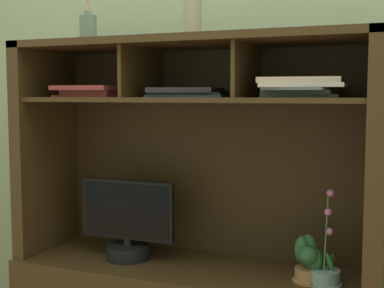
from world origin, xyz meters
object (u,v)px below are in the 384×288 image
object	(u,v)px
magazine_stack_right	(188,92)
media_console	(193,282)
potted_orchid	(326,272)
ceramic_vase	(193,18)
tv_monitor	(128,226)
potted_fern	(309,260)
magazine_stack_centre	(95,91)
magazine_stack_left	(302,87)
diffuser_bottle	(89,29)

from	to	relation	value
magazine_stack_right	media_console	bearing A→B (deg)	-6.57
potted_orchid	ceramic_vase	world-z (taller)	ceramic_vase
tv_monitor	potted_fern	size ratio (longest dim) A/B	2.44
magazine_stack_centre	magazine_stack_right	size ratio (longest dim) A/B	0.91
magazine_stack_right	magazine_stack_centre	bearing A→B (deg)	-175.87
media_console	magazine_stack_right	xyz separation A→B (m)	(-0.02, 0.00, 0.82)
potted_fern	ceramic_vase	bearing A→B (deg)	177.55
magazine_stack_centre	ceramic_vase	distance (m)	0.55
potted_orchid	potted_fern	world-z (taller)	potted_orchid
tv_monitor	ceramic_vase	world-z (taller)	ceramic_vase
potted_orchid	potted_fern	xyz separation A→B (m)	(-0.07, 0.01, 0.03)
magazine_stack_right	tv_monitor	bearing A→B (deg)	-172.18
potted_fern	magazine_stack_left	bearing A→B (deg)	-136.48
media_console	diffuser_bottle	size ratio (longest dim) A/B	4.63
tv_monitor	potted_fern	xyz separation A→B (m)	(0.80, 0.01, -0.07)
diffuser_bottle	magazine_stack_right	bearing A→B (deg)	0.82
magazine_stack_centre	ceramic_vase	xyz separation A→B (m)	(0.46, 0.03, 0.30)
magazine_stack_left	magazine_stack_centre	size ratio (longest dim) A/B	1.05
potted_fern	media_console	bearing A→B (deg)	177.20
potted_orchid	diffuser_bottle	size ratio (longest dim) A/B	1.11
magazine_stack_centre	magazine_stack_right	distance (m)	0.43
magazine_stack_centre	ceramic_vase	size ratio (longest dim) A/B	1.88
magazine_stack_left	magazine_stack_right	world-z (taller)	magazine_stack_left
ceramic_vase	potted_fern	bearing A→B (deg)	-2.45
magazine_stack_right	ceramic_vase	size ratio (longest dim) A/B	2.07
potted_orchid	magazine_stack_left	bearing A→B (deg)	-169.50
media_console	potted_orchid	xyz separation A→B (m)	(0.56, -0.04, 0.13)
magazine_stack_left	potted_orchid	bearing A→B (deg)	10.50
media_console	magazine_stack_centre	size ratio (longest dim) A/B	4.91
magazine_stack_left	potted_fern	bearing A→B (deg)	43.52
media_console	potted_orchid	world-z (taller)	media_console
magazine_stack_centre	ceramic_vase	bearing A→B (deg)	3.19
potted_fern	ceramic_vase	size ratio (longest dim) A/B	1.09
ceramic_vase	magazine_stack_right	bearing A→B (deg)	166.48
potted_orchid	magazine_stack_left	xyz separation A→B (m)	(-0.10, -0.02, 0.71)
magazine_stack_right	diffuser_bottle	world-z (taller)	diffuser_bottle
diffuser_bottle	ceramic_vase	bearing A→B (deg)	0.12
potted_orchid	ceramic_vase	xyz separation A→B (m)	(-0.56, 0.03, 0.99)
magazine_stack_left	magazine_stack_right	xyz separation A→B (m)	(-0.49, 0.06, -0.02)
magazine_stack_left	diffuser_bottle	size ratio (longest dim) A/B	0.99
magazine_stack_left	ceramic_vase	xyz separation A→B (m)	(-0.46, 0.05, 0.29)
magazine_stack_left	magazine_stack_right	distance (m)	0.49
tv_monitor	magazine_stack_centre	xyz separation A→B (m)	(-0.16, 0.01, 0.59)
potted_orchid	magazine_stack_centre	size ratio (longest dim) A/B	1.18
media_console	magazine_stack_centre	distance (m)	0.94
magazine_stack_right	diffuser_bottle	size ratio (longest dim) A/B	1.03
potted_fern	potted_orchid	bearing A→B (deg)	-10.35
potted_orchid	magazine_stack_centre	xyz separation A→B (m)	(-1.02, 0.01, 0.70)
magazine_stack_centre	ceramic_vase	world-z (taller)	ceramic_vase
magazine_stack_right	diffuser_bottle	distance (m)	0.56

